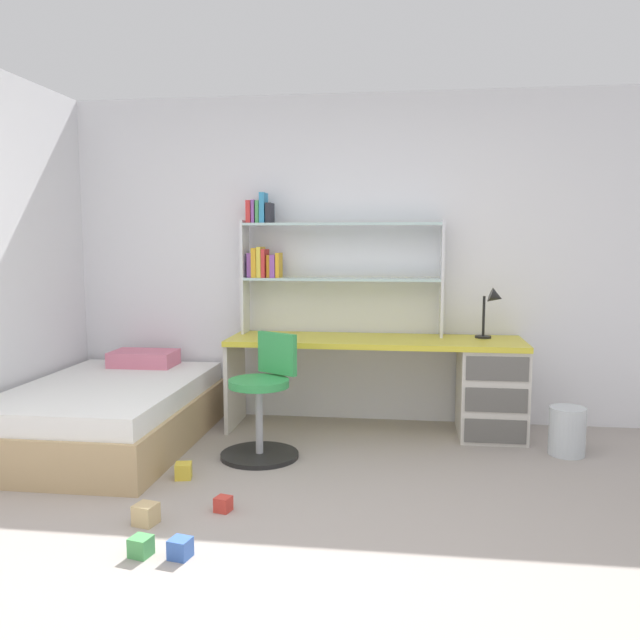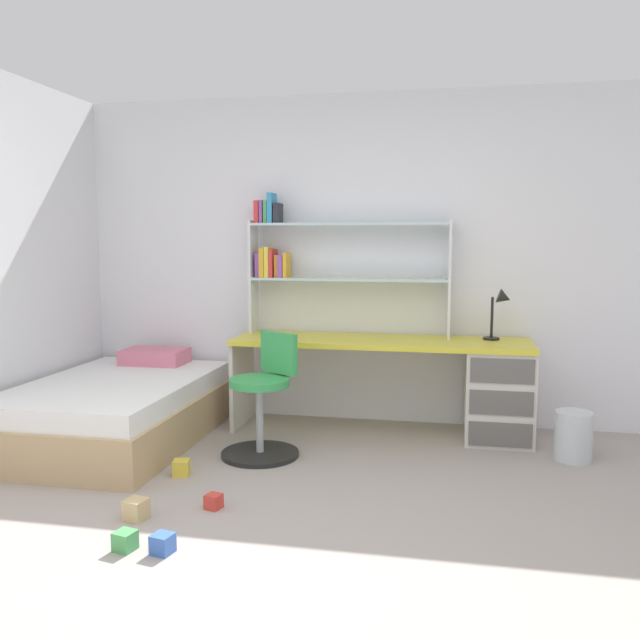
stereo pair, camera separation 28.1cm
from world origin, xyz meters
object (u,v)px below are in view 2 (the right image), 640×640
object	(u,v)px
toy_block_blue_3	(163,544)
desk_lamp	(501,306)
toy_block_natural_0	(136,509)
desk	(461,382)
waste_bin	(573,436)
swivel_chair	(263,407)
toy_block_yellow_4	(181,468)
bed_platform	(117,410)
bookshelf_hutch	(320,255)
toy_block_green_2	(125,541)
toy_block_red_1	(214,501)

from	to	relation	value
toy_block_blue_3	desk_lamp	bearing A→B (deg)	53.92
toy_block_natural_0	desk	bearing A→B (deg)	47.77
waste_bin	desk_lamp	bearing A→B (deg)	131.96
waste_bin	toy_block_natural_0	xyz separation A→B (m)	(-2.38, -1.42, -0.11)
swivel_chair	desk	bearing A→B (deg)	28.37
toy_block_natural_0	toy_block_yellow_4	distance (m)	0.65
bed_platform	desk_lamp	bearing A→B (deg)	14.23
desk_lamp	desk	bearing A→B (deg)	-160.13
bookshelf_hutch	toy_block_blue_3	bearing A→B (deg)	-96.69
desk	toy_block_blue_3	world-z (taller)	desk
desk_lamp	waste_bin	distance (m)	1.04
swivel_chair	waste_bin	xyz separation A→B (m)	(2.02, 0.30, -0.17)
toy_block_green_2	toy_block_yellow_4	xyz separation A→B (m)	(-0.14, 0.98, 0.00)
toy_block_green_2	toy_block_blue_3	world-z (taller)	same
desk	toy_block_green_2	size ratio (longest dim) A/B	24.22
desk_lamp	bed_platform	size ratio (longest dim) A/B	0.21
desk	toy_block_blue_3	bearing A→B (deg)	-122.37
bookshelf_hutch	swivel_chair	size ratio (longest dim) A/B	1.89
desk_lamp	toy_block_blue_3	distance (m)	2.93
desk_lamp	toy_block_green_2	xyz separation A→B (m)	(-1.82, -2.25, -0.92)
desk	waste_bin	bearing A→B (deg)	-28.86
toy_block_red_1	toy_block_yellow_4	size ratio (longest dim) A/B	0.82
swivel_chair	toy_block_natural_0	world-z (taller)	swivel_chair
toy_block_blue_3	toy_block_yellow_4	size ratio (longest dim) A/B	0.95
toy_block_natural_0	toy_block_blue_3	size ratio (longest dim) A/B	1.16
toy_block_red_1	toy_block_green_2	distance (m)	0.59
toy_block_blue_3	bed_platform	bearing A→B (deg)	124.38
desk_lamp	toy_block_yellow_4	size ratio (longest dim) A/B	3.98
desk	swivel_chair	world-z (taller)	swivel_chair
swivel_chair	toy_block_green_2	world-z (taller)	swivel_chair
desk	toy_block_yellow_4	size ratio (longest dim) A/B	22.80
bookshelf_hutch	toy_block_natural_0	bearing A→B (deg)	-105.80
swivel_chair	toy_block_natural_0	size ratio (longest dim) A/B	7.71
waste_bin	toy_block_red_1	world-z (taller)	waste_bin
waste_bin	toy_block_yellow_4	distance (m)	2.53
bookshelf_hutch	toy_block_blue_3	distance (m)	2.67
desk	swivel_chair	bearing A→B (deg)	-151.63
bookshelf_hutch	toy_block_green_2	world-z (taller)	bookshelf_hutch
bed_platform	toy_block_natural_0	world-z (taller)	bed_platform
desk_lamp	toy_block_natural_0	distance (m)	2.87
toy_block_red_1	toy_block_yellow_4	bearing A→B (deg)	130.31
toy_block_natural_0	toy_block_red_1	world-z (taller)	toy_block_natural_0
swivel_chair	toy_block_green_2	xyz separation A→B (m)	(-0.25, -1.45, -0.28)
toy_block_green_2	toy_block_red_1	bearing A→B (deg)	66.36
bookshelf_hutch	swivel_chair	bearing A→B (deg)	-103.38
swivel_chair	bed_platform	distance (m)	1.14
desk_lamp	toy_block_red_1	distance (m)	2.51
swivel_chair	toy_block_red_1	size ratio (longest dim) A/B	10.37
toy_block_yellow_4	toy_block_red_1	bearing A→B (deg)	-49.69
bookshelf_hutch	waste_bin	world-z (taller)	bookshelf_hutch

